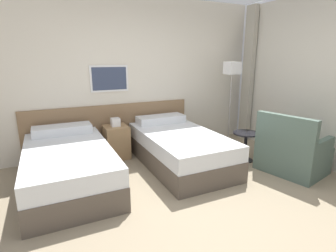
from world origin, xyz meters
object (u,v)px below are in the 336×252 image
at_px(bed_near_window, 179,148).
at_px(floor_lamp, 232,76).
at_px(side_table, 246,141).
at_px(bed_near_door, 69,166).
at_px(nightstand, 116,141).
at_px(armchair, 291,154).

distance_m(bed_near_window, floor_lamp, 1.77).
height_order(bed_near_window, side_table, bed_near_window).
height_order(bed_near_door, nightstand, nightstand).
xyz_separation_m(bed_near_window, nightstand, (-0.83, 0.72, 0.02)).
xyz_separation_m(bed_near_door, side_table, (2.72, -0.34, 0.07)).
xyz_separation_m(bed_near_door, armchair, (3.04, -0.98, 0.01)).
relative_size(bed_near_door, floor_lamp, 1.22).
bearing_deg(bed_near_door, bed_near_window, 0.00).
height_order(nightstand, floor_lamp, floor_lamp).
distance_m(bed_near_door, floor_lamp, 3.22).
bearing_deg(bed_near_door, side_table, -7.13).
relative_size(bed_near_window, armchair, 1.96).
bearing_deg(floor_lamp, armchair, -88.55).
relative_size(nightstand, armchair, 0.70).
distance_m(bed_near_door, armchair, 3.19).
relative_size(floor_lamp, side_table, 3.29).
bearing_deg(nightstand, armchair, -37.55).
bearing_deg(bed_near_window, floor_lamp, 18.96).
height_order(bed_near_window, armchair, armchair).
bearing_deg(bed_near_window, nightstand, 139.24).
xyz_separation_m(nightstand, floor_lamp, (2.17, -0.26, 1.05)).
distance_m(nightstand, side_table, 2.17).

